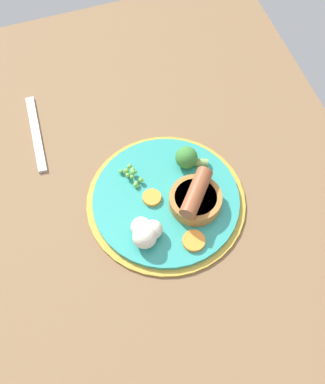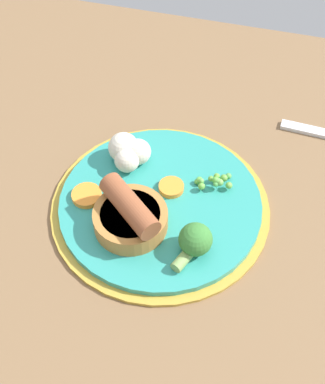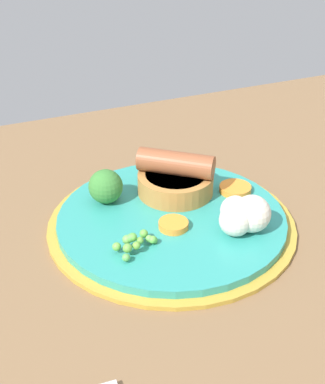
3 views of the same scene
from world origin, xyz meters
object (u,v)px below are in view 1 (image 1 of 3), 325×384
Objects in this scene: broccoli_floret_near at (188,158)px; carrot_slice_2 at (194,241)px; sausage_pudding at (196,198)px; cauliflower_floret at (146,232)px; fork at (36,133)px; carrot_slice_1 at (152,198)px; pea_pile at (132,174)px; dinner_plate at (166,201)px.

carrot_slice_2 is at bearing 96.67° from broccoli_floret_near.
sausage_pudding is 10.67cm from cauliflower_floret.
fork is (-31.58, -20.72, -1.48)cm from carrot_slice_2.
cauliflower_floret reaches higher than carrot_slice_1.
pea_pile is at bearing 174.29° from cauliflower_floret.
sausage_pudding is 8.46cm from broccoli_floret_near.
sausage_pudding is at bearing 60.69° from dinner_plate.
dinner_plate is at bearing 136.59° from cauliflower_floret.
fork is (-16.00, -14.55, -2.13)cm from pea_pile.
carrot_slice_2 is at bearing 65.08° from cauliflower_floret.
dinner_plate is 5.92cm from sausage_pudding.
sausage_pudding is at bearing 102.10° from broccoli_floret_near.
broccoli_floret_near reaches higher than carrot_slice_1.
cauliflower_floret is 31.30cm from fork.
carrot_slice_1 is 0.85× the size of carrot_slice_2.
dinner_plate is 5.66× the size of pea_pile.
pea_pile is 12.25cm from cauliflower_floret.
dinner_plate is at bearing 100.54° from sausage_pudding.
carrot_slice_2 is (3.43, 7.38, -1.51)cm from cauliflower_floret.
carrot_slice_2 is at bearing 21.57° from pea_pile.
carrot_slice_1 reaches higher than dinner_plate.
sausage_pudding is 34.27cm from fork.
cauliflower_floret is (5.92, -5.60, 2.72)cm from dinner_plate.
sausage_pudding is at bearing 158.01° from carrot_slice_2.
broccoli_floret_near is 1.02× the size of cauliflower_floret.
cauliflower_floret reaches higher than dinner_plate.
carrot_slice_1 is at bearing 52.92° from broccoli_floret_near.
fork is at bearing 83.29° from sausage_pudding.
fork is at bearing -137.71° from pea_pile.
broccoli_floret_near is 0.33× the size of fork.
carrot_slice_2 is at bearing 36.77° from fork.
sausage_pudding reaches higher than carrot_slice_2.
cauliflower_floret is at bearing 28.86° from fork.
dinner_plate is at bearing -169.24° from carrot_slice_2.
dinner_plate is 8.81cm from broccoli_floret_near.
dinner_plate is 29.21cm from fork.
broccoli_floret_near reaches higher than pea_pile.
pea_pile is at bearing 85.28° from sausage_pudding.
cauliflower_floret is (11.70, -11.64, -0.04)cm from broccoli_floret_near.
fork is (-16.45, -24.98, -3.03)cm from broccoli_floret_near.
broccoli_floret_near is 9.86cm from carrot_slice_1.
fork is (-22.24, -18.94, -0.27)cm from dinner_plate.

